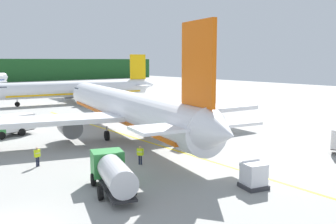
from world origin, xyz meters
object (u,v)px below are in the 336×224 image
airliner_foreground (125,108)px  service_truck_catering (113,172)px  service_truck_baggage (9,124)px  crew_marshaller (140,154)px  airliner_mid_apron (79,89)px  crew_loader_left (37,155)px  cargo_container_near (185,137)px  cargo_container_mid (253,176)px

airliner_foreground → service_truck_catering: 18.38m
service_truck_baggage → crew_marshaller: bearing=-74.0°
airliner_foreground → service_truck_catering: bearing=-124.0°
airliner_mid_apron → crew_loader_left: size_ratio=21.62×
service_truck_catering → cargo_container_near: 14.47m
cargo_container_mid → crew_marshaller: size_ratio=1.21×
cargo_container_near → crew_loader_left: cargo_container_near is taller
cargo_container_mid → service_truck_catering: bearing=146.7°
service_truck_catering → crew_loader_left: size_ratio=3.96×
airliner_mid_apron → crew_marshaller: bearing=-108.4°
service_truck_baggage → service_truck_catering: (0.50, -23.97, -0.04)m
service_truck_catering → cargo_container_near: service_truck_catering is taller
cargo_container_near → cargo_container_mid: 13.28m
cargo_container_near → cargo_container_mid: (-4.42, -12.52, -0.07)m
crew_loader_left → service_truck_catering: bearing=-77.5°
service_truck_catering → crew_marshaller: service_truck_catering is taller
service_truck_catering → cargo_container_mid: (8.14, -5.34, -0.49)m
cargo_container_near → cargo_container_mid: cargo_container_near is taller
crew_marshaller → crew_loader_left: size_ratio=0.99×
service_truck_baggage → service_truck_catering: 23.97m
service_truck_baggage → crew_marshaller: service_truck_baggage is taller
airliner_foreground → crew_marshaller: 12.14m
airliner_foreground → crew_marshaller: airliner_foreground is taller
airliner_foreground → cargo_container_near: bearing=-73.6°
service_truck_baggage → crew_loader_left: (-1.56, -14.66, -0.46)m
service_truck_catering → cargo_container_near: bearing=29.7°
cargo_container_near → cargo_container_mid: size_ratio=1.04×
cargo_container_near → crew_marshaller: bearing=-159.7°
airliner_mid_apron → service_truck_catering: 54.79m
airliner_foreground → service_truck_baggage: airliner_foreground is taller
service_truck_baggage → airliner_mid_apron: bearing=51.9°
airliner_foreground → crew_loader_left: (-12.26, -5.85, -2.41)m
cargo_container_near → service_truck_catering: bearing=-150.3°
service_truck_baggage → cargo_container_near: size_ratio=2.92×
service_truck_baggage → service_truck_catering: size_ratio=0.92×
cargo_container_near → cargo_container_mid: bearing=-109.5°
airliner_mid_apron → cargo_container_near: bearing=-100.3°
crew_marshaller → cargo_container_near: bearing=20.3°
service_truck_baggage → cargo_container_near: 21.27m
cargo_container_mid → airliner_mid_apron: bearing=77.6°
cargo_container_mid → crew_loader_left: cargo_container_mid is taller
airliner_foreground → service_truck_baggage: size_ratio=6.87×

